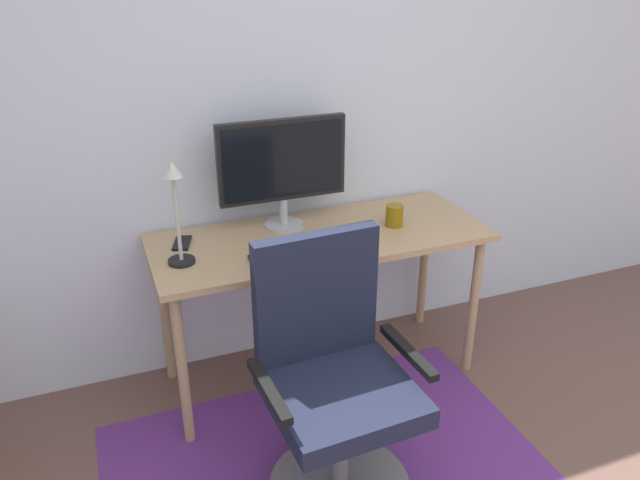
% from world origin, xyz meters
% --- Properties ---
extents(wall_back, '(6.00, 0.10, 2.60)m').
position_xyz_m(wall_back, '(0.00, 2.20, 1.30)').
color(wall_back, silver).
rests_on(wall_back, ground).
extents(area_rug, '(1.73, 1.24, 0.01)m').
position_xyz_m(area_rug, '(-0.30, 1.19, 0.00)').
color(area_rug, '#5F2C79').
rests_on(area_rug, ground).
extents(desk, '(1.51, 0.59, 0.75)m').
position_xyz_m(desk, '(-0.09, 1.83, 0.67)').
color(desk, tan).
rests_on(desk, ground).
extents(monitor, '(0.59, 0.18, 0.50)m').
position_xyz_m(monitor, '(-0.21, 1.99, 1.05)').
color(monitor, '#B2B2B7').
rests_on(monitor, desk).
extents(keyboard, '(0.43, 0.13, 0.02)m').
position_xyz_m(keyboard, '(-0.24, 1.66, 0.76)').
color(keyboard, black).
rests_on(keyboard, desk).
extents(computer_mouse, '(0.06, 0.10, 0.03)m').
position_xyz_m(computer_mouse, '(0.05, 1.69, 0.77)').
color(computer_mouse, white).
rests_on(computer_mouse, desk).
extents(coffee_cup, '(0.08, 0.08, 0.10)m').
position_xyz_m(coffee_cup, '(0.27, 1.81, 0.80)').
color(coffee_cup, '#87650E').
rests_on(coffee_cup, desk).
extents(cell_phone, '(0.11, 0.15, 0.01)m').
position_xyz_m(cell_phone, '(-0.68, 1.96, 0.76)').
color(cell_phone, black).
rests_on(cell_phone, desk).
extents(desk_lamp, '(0.11, 0.11, 0.43)m').
position_xyz_m(desk_lamp, '(-0.71, 1.78, 1.03)').
color(desk_lamp, black).
rests_on(desk_lamp, desk).
extents(office_chair, '(0.59, 0.54, 1.02)m').
position_xyz_m(office_chair, '(-0.30, 1.15, 0.42)').
color(office_chair, slate).
rests_on(office_chair, ground).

